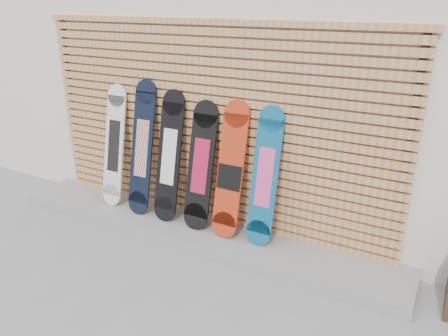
{
  "coord_description": "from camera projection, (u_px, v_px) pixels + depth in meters",
  "views": [
    {
      "loc": [
        2.18,
        -2.91,
        2.49
      ],
      "look_at": [
        0.18,
        0.75,
        0.85
      ],
      "focal_mm": 35.0,
      "sensor_mm": 36.0,
      "label": 1
    }
  ],
  "objects": [
    {
      "name": "snowboard_4",
      "position": [
        230.0,
        171.0,
        4.48
      ],
      "size": [
        0.29,
        0.35,
        1.42
      ],
      "color": "#B42E13",
      "rests_on": "concrete_step"
    },
    {
      "name": "snowboard_2",
      "position": [
        169.0,
        157.0,
        4.82
      ],
      "size": [
        0.29,
        0.35,
        1.45
      ],
      "color": "black",
      "rests_on": "concrete_step"
    },
    {
      "name": "building",
      "position": [
        336.0,
        49.0,
        6.24
      ],
      "size": [
        12.0,
        5.0,
        3.6
      ],
      "primitive_type": "cube",
      "color": "beige",
      "rests_on": "ground"
    },
    {
      "name": "snowboard_5",
      "position": [
        265.0,
        177.0,
        4.33
      ],
      "size": [
        0.27,
        0.31,
        1.41
      ],
      "color": "#0D5580",
      "rests_on": "concrete_step"
    },
    {
      "name": "slat_wall",
      "position": [
        207.0,
        125.0,
        4.68
      ],
      "size": [
        4.26,
        0.08,
        2.29
      ],
      "color": "#B77F4C",
      "rests_on": "ground"
    },
    {
      "name": "snowboard_3",
      "position": [
        201.0,
        166.0,
        4.65
      ],
      "size": [
        0.3,
        0.34,
        1.38
      ],
      "color": "black",
      "rests_on": "concrete_step"
    },
    {
      "name": "ground",
      "position": [
        171.0,
        270.0,
        4.26
      ],
      "size": [
        80.0,
        80.0,
        0.0
      ],
      "primitive_type": "plane",
      "color": "gray",
      "rests_on": "ground"
    },
    {
      "name": "snowboard_0",
      "position": [
        114.0,
        146.0,
        5.19
      ],
      "size": [
        0.27,
        0.33,
        1.44
      ],
      "color": "silver",
      "rests_on": "concrete_step"
    },
    {
      "name": "concrete_step",
      "position": [
        195.0,
        231.0,
        4.86
      ],
      "size": [
        4.6,
        0.7,
        0.12
      ],
      "primitive_type": "cube",
      "color": "gray",
      "rests_on": "ground"
    },
    {
      "name": "snowboard_1",
      "position": [
        142.0,
        148.0,
        4.97
      ],
      "size": [
        0.28,
        0.36,
        1.53
      ],
      "color": "black",
      "rests_on": "concrete_step"
    }
  ]
}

